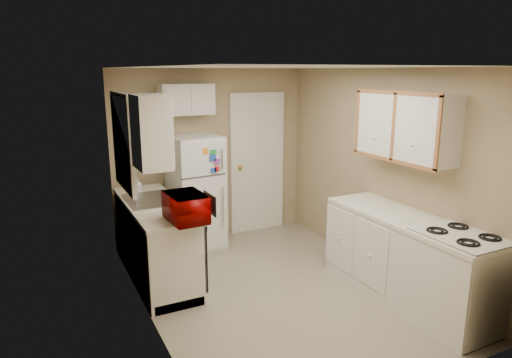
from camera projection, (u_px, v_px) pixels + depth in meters
name	position (u px, v px, depth m)	size (l,w,h in m)	color
floor	(276.00, 288.00, 5.08)	(3.80, 3.80, 0.00)	#ABA189
ceiling	(278.00, 67.00, 4.53)	(3.80, 3.80, 0.00)	white
wall_left	(144.00, 201.00, 4.20)	(3.80, 3.80, 0.00)	tan
wall_right	(380.00, 171.00, 5.41)	(3.80, 3.80, 0.00)	tan
wall_back	(212.00, 155.00, 6.46)	(2.80, 2.80, 0.00)	tan
wall_front	(411.00, 244.00, 3.15)	(2.80, 2.80, 0.00)	tan
left_counter	(156.00, 240.00, 5.28)	(0.60, 1.80, 0.90)	silver
dishwasher	(197.00, 251.00, 4.88)	(0.03, 0.58, 0.72)	black
sink	(151.00, 203.00, 5.32)	(0.54, 0.74, 0.16)	gray
microwave	(186.00, 207.00, 4.53)	(0.28, 0.51, 0.34)	#920200
soap_bottle	(138.00, 184.00, 5.62)	(0.08, 0.08, 0.17)	silver
window_blinds	(124.00, 142.00, 5.03)	(0.10, 0.98, 1.08)	silver
upper_cabinet_left	(151.00, 132.00, 4.31)	(0.30, 0.45, 0.70)	silver
refrigerator	(196.00, 193.00, 6.13)	(0.63, 0.61, 1.53)	silver
cabinet_over_fridge	(186.00, 99.00, 5.97)	(0.70, 0.30, 0.40)	silver
interior_door	(257.00, 164.00, 6.77)	(0.86, 0.06, 2.08)	silver
right_counter	(406.00, 259.00, 4.76)	(0.60, 2.00, 0.90)	silver
stove	(458.00, 281.00, 4.25)	(0.62, 0.76, 0.92)	silver
upper_cabinet_right	(405.00, 126.00, 4.77)	(0.30, 1.20, 0.70)	silver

